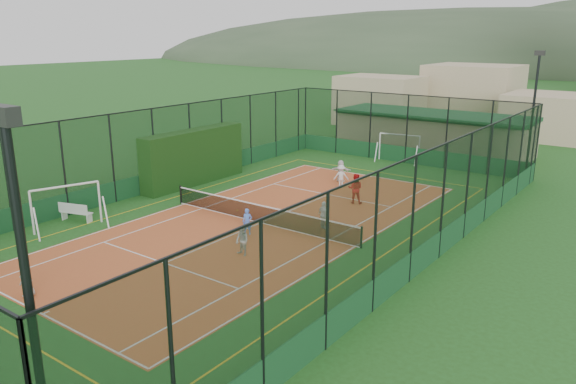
% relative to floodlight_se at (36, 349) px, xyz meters
% --- Properties ---
extents(ground, '(300.00, 300.00, 0.00)m').
position_rel_floodlight_se_xyz_m(ground, '(-8.60, 16.60, -4.12)').
color(ground, '#234F1B').
rests_on(ground, ground).
extents(court_slab, '(11.17, 23.97, 0.01)m').
position_rel_floodlight_se_xyz_m(court_slab, '(-8.60, 16.60, -4.12)').
color(court_slab, '#B94A29').
rests_on(court_slab, ground).
extents(tennis_net, '(11.67, 0.12, 1.06)m').
position_rel_floodlight_se_xyz_m(tennis_net, '(-8.60, 16.60, -3.59)').
color(tennis_net, black).
rests_on(tennis_net, ground).
extents(perimeter_fence, '(18.12, 34.12, 5.00)m').
position_rel_floodlight_se_xyz_m(perimeter_fence, '(-8.60, 16.60, -1.62)').
color(perimeter_fence, black).
rests_on(perimeter_fence, ground).
extents(floodlight_se, '(0.60, 0.26, 8.25)m').
position_rel_floodlight_se_xyz_m(floodlight_se, '(0.00, 0.00, 0.00)').
color(floodlight_se, black).
rests_on(floodlight_se, ground).
extents(floodlight_ne, '(0.60, 0.26, 8.25)m').
position_rel_floodlight_se_xyz_m(floodlight_ne, '(0.00, 33.20, 0.00)').
color(floodlight_ne, black).
rests_on(floodlight_ne, ground).
extents(clubhouse, '(15.20, 7.20, 3.15)m').
position_rel_floodlight_se_xyz_m(clubhouse, '(-8.60, 38.60, -2.55)').
color(clubhouse, tan).
rests_on(clubhouse, ground).
extents(hedge_left, '(1.18, 7.87, 3.44)m').
position_rel_floodlight_se_xyz_m(hedge_left, '(-16.90, 20.17, -2.40)').
color(hedge_left, black).
rests_on(hedge_left, ground).
extents(white_bench, '(1.83, 0.98, 0.99)m').
position_rel_floodlight_se_xyz_m(white_bench, '(-16.40, 11.29, -3.63)').
color(white_bench, white).
rests_on(white_bench, ground).
extents(futsal_goal_near, '(3.45, 1.96, 2.14)m').
position_rel_floodlight_se_xyz_m(futsal_goal_near, '(-15.76, 10.41, -3.06)').
color(futsal_goal_near, white).
rests_on(futsal_goal_near, ground).
extents(futsal_goal_far, '(3.21, 1.38, 2.01)m').
position_rel_floodlight_se_xyz_m(futsal_goal_far, '(-9.23, 33.80, -3.12)').
color(futsal_goal_far, white).
rests_on(futsal_goal_far, ground).
extents(child_near_left, '(0.68, 0.50, 1.27)m').
position_rel_floodlight_se_xyz_m(child_near_left, '(-10.28, 5.19, -3.48)').
color(child_near_left, silver).
rests_on(child_near_left, court_slab).
extents(child_near_mid, '(0.55, 0.50, 1.26)m').
position_rel_floodlight_se_xyz_m(child_near_mid, '(-8.07, 14.95, -3.48)').
color(child_near_mid, '#5482EE').
rests_on(child_near_mid, court_slab).
extents(child_near_right, '(0.71, 0.60, 1.31)m').
position_rel_floodlight_se_xyz_m(child_near_right, '(-6.54, 12.80, -3.46)').
color(child_near_right, silver).
rests_on(child_near_right, court_slab).
extents(child_far_left, '(1.07, 0.92, 1.44)m').
position_rel_floodlight_se_xyz_m(child_far_left, '(-8.83, 24.82, -3.39)').
color(child_far_left, white).
rests_on(child_far_left, court_slab).
extents(child_far_right, '(0.87, 0.63, 1.38)m').
position_rel_floodlight_se_xyz_m(child_far_right, '(-5.59, 17.80, -3.43)').
color(child_far_right, silver).
rests_on(child_far_right, court_slab).
extents(child_far_back, '(1.37, 0.75, 1.40)m').
position_rel_floodlight_se_xyz_m(child_far_back, '(-9.64, 26.10, -3.41)').
color(child_far_back, white).
rests_on(child_far_back, court_slab).
extents(coach, '(1.01, 0.91, 1.70)m').
position_rel_floodlight_se_xyz_m(coach, '(-6.47, 22.44, -3.26)').
color(coach, '#B71315').
rests_on(coach, court_slab).
extents(tennis_balls, '(4.18, 0.63, 0.07)m').
position_rel_floodlight_se_xyz_m(tennis_balls, '(-8.35, 17.71, -4.08)').
color(tennis_balls, '#CCE033').
rests_on(tennis_balls, court_slab).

